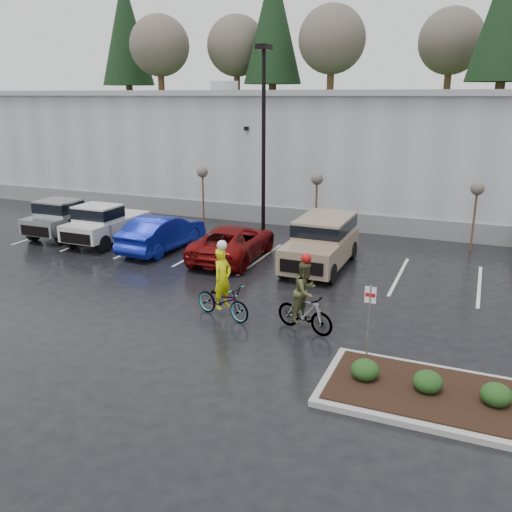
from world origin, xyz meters
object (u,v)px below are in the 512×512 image
at_px(pickup_silver, 72,216).
at_px(suv_tan, 321,244).
at_px(sapling_east, 477,193).
at_px(cyclist_hivis, 223,294).
at_px(sapling_west, 203,175).
at_px(pickup_white, 111,222).
at_px(sapling_mid, 317,182).
at_px(lamppost, 264,122).
at_px(car_blue, 162,233).
at_px(cyclist_olive, 305,304).
at_px(fire_lane_sign, 369,314).
at_px(car_red, 233,242).

height_order(pickup_silver, suv_tan, suv_tan).
distance_m(sapling_east, cyclist_hivis, 13.68).
bearing_deg(sapling_west, pickup_white, -116.23).
xyz_separation_m(sapling_mid, cyclist_hivis, (0.35, -11.50, -1.94)).
xyz_separation_m(lamppost, pickup_white, (-6.47, -4.01, -4.71)).
bearing_deg(car_blue, pickup_white, -4.16).
distance_m(suv_tan, cyclist_olive, 6.46).
relative_size(pickup_white, cyclist_hivis, 2.00).
bearing_deg(sapling_east, lamppost, -174.29).
height_order(sapling_west, fire_lane_sign, sapling_west).
bearing_deg(lamppost, pickup_white, -148.19).
relative_size(car_blue, cyclist_hivis, 1.93).
xyz_separation_m(pickup_white, cyclist_olive, (12.09, -6.49, -0.09)).
xyz_separation_m(lamppost, cyclist_olive, (5.62, -10.50, -4.79)).
bearing_deg(cyclist_hivis, pickup_white, 70.82).
xyz_separation_m(pickup_silver, pickup_white, (2.69, -0.34, 0.00)).
height_order(sapling_west, car_blue, sapling_west).
xyz_separation_m(sapling_east, cyclist_olive, (-4.38, -11.50, -1.83)).
height_order(sapling_east, pickup_white, sapling_east).
bearing_deg(sapling_east, pickup_silver, -166.28).
height_order(lamppost, car_red, lamppost).
height_order(car_blue, suv_tan, suv_tan).
distance_m(sapling_mid, cyclist_hivis, 11.67).
height_order(lamppost, sapling_mid, lamppost).
height_order(sapling_mid, car_red, sapling_mid).
xyz_separation_m(pickup_silver, cyclist_olive, (14.78, -6.82, -0.09)).
distance_m(sapling_west, fire_lane_sign, 17.46).
distance_m(pickup_silver, car_blue, 5.93).
height_order(pickup_silver, cyclist_olive, cyclist_olive).
distance_m(sapling_mid, car_red, 6.14).
relative_size(car_red, cyclist_olive, 2.19).
xyz_separation_m(sapling_east, pickup_white, (-16.47, -5.01, -1.75)).
height_order(lamppost, sapling_east, lamppost).
distance_m(lamppost, car_red, 6.62).
height_order(sapling_mid, sapling_east, same).
bearing_deg(cyclist_olive, car_red, 57.03).
bearing_deg(cyclist_hivis, car_red, 37.82).
distance_m(sapling_east, pickup_white, 17.30).
distance_m(pickup_silver, pickup_white, 2.71).
height_order(lamppost, cyclist_hivis, lamppost).
height_order(fire_lane_sign, car_blue, fire_lane_sign).
distance_m(fire_lane_sign, pickup_white, 16.26).
distance_m(lamppost, sapling_west, 5.07).
xyz_separation_m(lamppost, sapling_mid, (2.50, 1.00, -2.96)).
distance_m(sapling_mid, pickup_white, 10.42).
xyz_separation_m(car_blue, cyclist_olive, (8.90, -6.11, 0.07)).
height_order(lamppost, sapling_west, lamppost).
xyz_separation_m(fire_lane_sign, car_red, (-7.43, 7.39, -0.65)).
bearing_deg(sapling_mid, cyclist_olive, -74.81).
relative_size(car_red, cyclist_hivis, 2.09).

